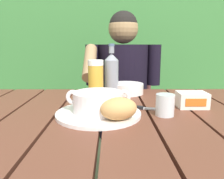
# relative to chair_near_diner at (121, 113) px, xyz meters

# --- Properties ---
(dining_table) EXTENTS (1.45, 0.86, 0.75)m
(dining_table) POSITION_rel_chair_near_diner_xyz_m (-0.03, -0.87, 0.19)
(dining_table) COLOR brown
(dining_table) RESTS_ON ground_plane
(hedge_backdrop) EXTENTS (4.02, 0.95, 2.26)m
(hedge_backdrop) POSITION_rel_chair_near_diner_xyz_m (0.03, 0.97, 0.65)
(hedge_backdrop) COLOR #3A7538
(hedge_backdrop) RESTS_ON ground_plane
(chair_near_diner) EXTENTS (0.49, 0.42, 0.94)m
(chair_near_diner) POSITION_rel_chair_near_diner_xyz_m (0.00, 0.00, 0.00)
(chair_near_diner) COLOR brown
(chair_near_diner) RESTS_ON ground_plane
(person_eating) EXTENTS (0.48, 0.47, 1.19)m
(person_eating) POSITION_rel_chair_near_diner_xyz_m (-0.00, -0.20, 0.23)
(person_eating) COLOR black
(person_eating) RESTS_ON ground_plane
(serving_plate) EXTENTS (0.29, 0.29, 0.01)m
(serving_plate) POSITION_rel_chair_near_diner_xyz_m (-0.12, -0.89, 0.28)
(serving_plate) COLOR white
(serving_plate) RESTS_ON dining_table
(soup_bowl) EXTENTS (0.22, 0.17, 0.08)m
(soup_bowl) POSITION_rel_chair_near_diner_xyz_m (-0.12, -0.89, 0.32)
(soup_bowl) COLOR white
(soup_bowl) RESTS_ON serving_plate
(bread_roll) EXTENTS (0.14, 0.12, 0.07)m
(bread_roll) POSITION_rel_chair_near_diner_xyz_m (-0.06, -0.96, 0.32)
(bread_roll) COLOR tan
(bread_roll) RESTS_ON serving_plate
(beer_glass) EXTENTS (0.07, 0.07, 0.17)m
(beer_glass) POSITION_rel_chair_near_diner_xyz_m (-0.15, -0.63, 0.36)
(beer_glass) COLOR gold
(beer_glass) RESTS_ON dining_table
(beer_bottle) EXTENTS (0.07, 0.07, 0.24)m
(beer_bottle) POSITION_rel_chair_near_diner_xyz_m (-0.08, -0.59, 0.38)
(beer_bottle) COLOR gray
(beer_bottle) RESTS_ON dining_table
(water_glass_small) EXTENTS (0.06, 0.06, 0.07)m
(water_glass_small) POSITION_rel_chair_near_diner_xyz_m (0.10, -0.89, 0.31)
(water_glass_small) COLOR silver
(water_glass_small) RESTS_ON dining_table
(butter_tub) EXTENTS (0.11, 0.08, 0.06)m
(butter_tub) POSITION_rel_chair_near_diner_xyz_m (0.23, -0.79, 0.30)
(butter_tub) COLOR white
(butter_tub) RESTS_ON dining_table
(table_knife) EXTENTS (0.15, 0.05, 0.01)m
(table_knife) POSITION_rel_chair_near_diner_xyz_m (0.04, -0.81, 0.28)
(table_knife) COLOR silver
(table_knife) RESTS_ON dining_table
(diner_bowl) EXTENTS (0.16, 0.16, 0.05)m
(diner_bowl) POSITION_rel_chair_near_diner_xyz_m (0.00, -0.54, 0.30)
(diner_bowl) COLOR white
(diner_bowl) RESTS_ON dining_table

